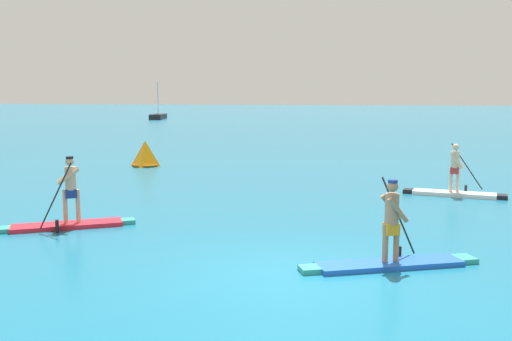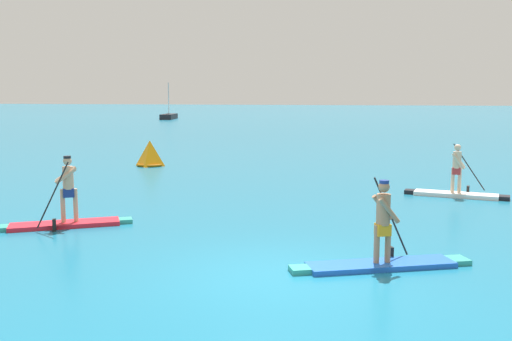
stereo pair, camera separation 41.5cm
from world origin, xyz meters
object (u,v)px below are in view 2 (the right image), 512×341
at_px(paddleboarder_near_left, 65,212).
at_px(race_marker_buoy, 150,155).
at_px(sailboat_left_horizon, 169,115).
at_px(paddleboarder_mid_center, 382,250).
at_px(paddleboarder_far_right, 457,187).

xyz_separation_m(paddleboarder_near_left, race_marker_buoy, (-3.73, 11.81, 0.17)).
distance_m(paddleboarder_near_left, race_marker_buoy, 12.39).
height_order(paddleboarder_near_left, sailboat_left_horizon, sailboat_left_horizon).
relative_size(paddleboarder_mid_center, sailboat_left_horizon, 0.50).
distance_m(paddleboarder_near_left, sailboat_left_horizon, 69.53).
distance_m(paddleboarder_near_left, paddleboarder_far_right, 11.99).
xyz_separation_m(paddleboarder_mid_center, race_marker_buoy, (-11.52, 13.02, 0.19)).
relative_size(paddleboarder_near_left, paddleboarder_far_right, 0.91).
bearing_deg(paddleboarder_far_right, race_marker_buoy, 168.39).
xyz_separation_m(paddleboarder_near_left, paddleboarder_mid_center, (7.79, -1.21, -0.02)).
distance_m(paddleboarder_far_right, race_marker_buoy, 14.06).
bearing_deg(paddleboarder_near_left, sailboat_left_horizon, -100.59).
xyz_separation_m(paddleboarder_near_left, paddleboarder_far_right, (9.56, 7.23, -0.04)).
bearing_deg(paddleboarder_far_right, sailboat_left_horizon, 130.51).
xyz_separation_m(paddleboarder_far_right, race_marker_buoy, (-13.29, 4.58, 0.22)).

